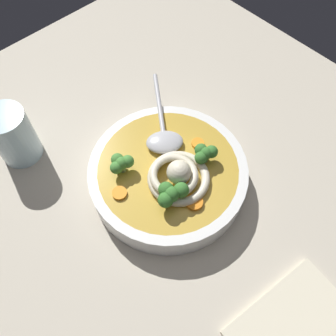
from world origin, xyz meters
TOP-DOWN VIEW (x-y plane):
  - table_slab at (0.00, 0.00)cm, footprint 93.59×93.59cm
  - soup_bowl at (-2.06, 1.09)cm, footprint 25.30×25.30cm
  - noodle_pile at (-1.61, 3.65)cm, footprint 10.56×10.35cm
  - soup_spoon at (-5.47, -3.62)cm, footprint 12.85×15.92cm
  - broccoli_floret_front at (-7.22, 3.89)cm, footprint 3.96×3.40cm
  - broccoli_floret_center at (1.56, 5.50)cm, footprint 4.54×3.90cm
  - broccoli_floret_left at (3.39, -3.60)cm, footprint 3.90×3.36cm
  - carrot_slice_beside_noodles at (6.35, -0.57)cm, footprint 2.26×2.26cm
  - carrot_slice_right at (-0.75, 8.18)cm, footprint 2.61×2.61cm
  - carrot_slice_rear at (-8.71, 1.08)cm, footprint 2.08×2.08cm
  - drinking_glass at (12.55, -20.74)cm, footprint 6.94×6.94cm
  - folded_napkin at (0.88, 29.33)cm, footprint 17.99×13.06cm

SIDE VIEW (x-z plane):
  - table_slab at x=0.00cm, z-range 0.00..2.88cm
  - folded_napkin at x=0.88cm, z-range 2.88..3.68cm
  - soup_bowl at x=-2.06cm, z-range 2.95..7.58cm
  - carrot_slice_rear at x=-8.71cm, z-range 7.50..7.96cm
  - carrot_slice_beside_noodles at x=6.35cm, z-range 7.50..7.97cm
  - carrot_slice_right at x=-0.75cm, z-range 7.50..8.16cm
  - drinking_glass at x=12.55cm, z-range 2.88..12.88cm
  - soup_spoon at x=-5.47cm, z-range 7.50..9.10cm
  - noodle_pile at x=-1.61cm, z-range 6.70..10.95cm
  - broccoli_floret_left at x=3.39cm, z-range 7.89..10.98cm
  - broccoli_floret_front at x=-7.22cm, z-range 7.90..11.03cm
  - broccoli_floret_center at x=1.56cm, z-range 7.96..11.54cm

